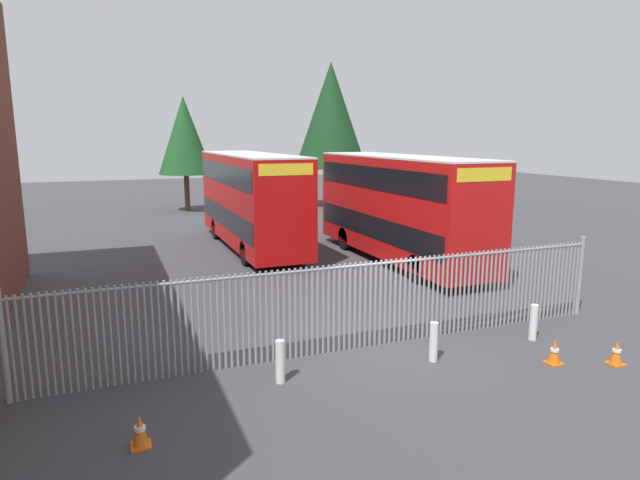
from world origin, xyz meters
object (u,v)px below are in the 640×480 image
object	(u,v)px
bollard_near_left	(280,362)
bollard_near_right	(534,322)
bollard_center_front	(434,342)
double_decker_bus_behind_fence_left	(251,197)
traffic_cone_near_kerb	(140,431)
double_decker_bus_near_gate	(399,204)
traffic_cone_by_gate	(617,353)
traffic_cone_mid_forecourt	(554,352)

from	to	relation	value
bollard_near_left	bollard_near_right	bearing A→B (deg)	-0.32
bollard_near_right	bollard_center_front	bearing A→B (deg)	-176.29
double_decker_bus_behind_fence_left	traffic_cone_near_kerb	bearing A→B (deg)	-111.01
double_decker_bus_near_gate	traffic_cone_near_kerb	distance (m)	15.58
bollard_near_right	traffic_cone_by_gate	bearing A→B (deg)	-71.01
double_decker_bus_behind_fence_left	traffic_cone_mid_forecourt	size ratio (longest dim) A/B	18.32
bollard_near_left	bollard_center_front	size ratio (longest dim) A/B	1.00
bollard_near_right	bollard_near_left	bearing A→B (deg)	179.68
double_decker_bus_near_gate	traffic_cone_mid_forecourt	bearing A→B (deg)	-100.19
bollard_near_left	bollard_near_right	xyz separation A→B (m)	(6.85, -0.04, 0.00)
double_decker_bus_near_gate	bollard_center_front	bearing A→B (deg)	-115.07
double_decker_bus_near_gate	traffic_cone_mid_forecourt	distance (m)	11.05
traffic_cone_near_kerb	double_decker_bus_near_gate	bearing A→B (deg)	44.07
double_decker_bus_near_gate	traffic_cone_by_gate	world-z (taller)	double_decker_bus_near_gate
double_decker_bus_near_gate	bollard_center_front	distance (m)	10.66
double_decker_bus_behind_fence_left	bollard_near_left	size ratio (longest dim) A/B	11.38
double_decker_bus_behind_fence_left	traffic_cone_by_gate	xyz separation A→B (m)	(4.47, -16.14, -2.13)
double_decker_bus_near_gate	bollard_near_left	bearing A→B (deg)	-131.31
double_decker_bus_behind_fence_left	bollard_near_left	bearing A→B (deg)	-102.15
double_decker_bus_behind_fence_left	traffic_cone_mid_forecourt	distance (m)	16.04
bollard_center_front	traffic_cone_mid_forecourt	bearing A→B (deg)	-25.00
bollard_near_left	bollard_center_front	distance (m)	3.70
bollard_near_left	bollard_center_front	xyz separation A→B (m)	(3.69, -0.24, 0.00)
double_decker_bus_near_gate	bollard_near_right	size ratio (longest dim) A/B	11.38
bollard_center_front	traffic_cone_mid_forecourt	size ratio (longest dim) A/B	1.61
double_decker_bus_near_gate	bollard_near_left	world-z (taller)	double_decker_bus_near_gate
bollard_near_right	traffic_cone_by_gate	world-z (taller)	bollard_near_right
bollard_near_right	traffic_cone_near_kerb	size ratio (longest dim) A/B	1.61
bollard_near_left	traffic_cone_by_gate	xyz separation A→B (m)	(7.52, -1.98, -0.19)
double_decker_bus_near_gate	bollard_near_left	distance (m)	12.47
double_decker_bus_behind_fence_left	traffic_cone_near_kerb	distance (m)	16.90
double_decker_bus_near_gate	bollard_near_left	xyz separation A→B (m)	(-8.13, -9.25, -1.95)
double_decker_bus_near_gate	traffic_cone_by_gate	size ratio (longest dim) A/B	18.32
double_decker_bus_behind_fence_left	bollard_near_right	xyz separation A→B (m)	(3.80, -14.20, -1.95)
traffic_cone_near_kerb	double_decker_bus_behind_fence_left	bearing A→B (deg)	68.99
traffic_cone_by_gate	bollard_near_right	bearing A→B (deg)	108.99
traffic_cone_by_gate	traffic_cone_near_kerb	world-z (taller)	same
double_decker_bus_behind_fence_left	traffic_cone_by_gate	bearing A→B (deg)	-74.52
bollard_near_right	traffic_cone_mid_forecourt	size ratio (longest dim) A/B	1.61
double_decker_bus_near_gate	traffic_cone_near_kerb	bearing A→B (deg)	-135.93
traffic_cone_by_gate	double_decker_bus_near_gate	bearing A→B (deg)	86.88
traffic_cone_by_gate	traffic_cone_near_kerb	size ratio (longest dim) A/B	1.00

